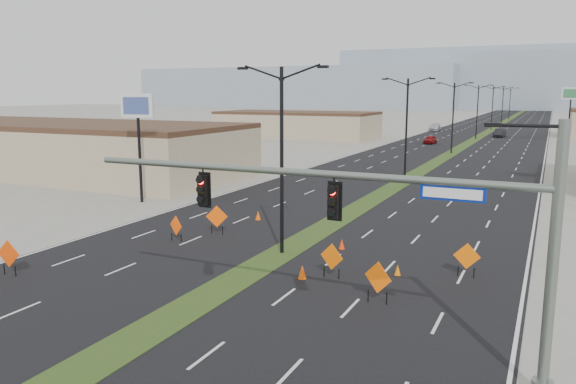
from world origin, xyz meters
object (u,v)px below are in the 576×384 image
at_px(cone_1, 302,272).
at_px(cone_2, 398,270).
at_px(car_far, 435,127).
at_px(pole_sign_east_far, 571,98).
at_px(construction_sign_3, 332,258).
at_px(cone_3, 258,215).
at_px(cone_0, 342,244).
at_px(streetlight_1, 406,126).
at_px(streetlight_3, 477,110).
at_px(signal_mast, 390,220).
at_px(streetlight_0, 282,155).
at_px(construction_sign_4, 378,279).
at_px(streetlight_4, 492,106).
at_px(streetlight_5, 503,104).
at_px(construction_sign_0, 8,255).
at_px(construction_sign_5, 467,257).
at_px(pole_sign_west, 138,115).
at_px(streetlight_2, 453,115).
at_px(construction_sign_2, 217,217).
at_px(streetlight_6, 510,102).
at_px(car_mid, 500,133).
at_px(car_left, 430,140).
at_px(construction_sign_1, 176,227).

height_order(cone_1, cone_2, cone_1).
distance_m(car_far, pole_sign_east_far, 35.63).
distance_m(construction_sign_3, cone_3, 12.98).
distance_m(cone_0, cone_1, 5.62).
relative_size(streetlight_1, streetlight_3, 1.00).
distance_m(signal_mast, streetlight_0, 13.18).
relative_size(car_far, construction_sign_4, 3.05).
relative_size(streetlight_4, streetlight_5, 1.00).
height_order(streetlight_3, construction_sign_0, streetlight_3).
bearing_deg(construction_sign_5, cone_2, -160.74).
bearing_deg(streetlight_0, construction_sign_3, -35.04).
height_order(cone_2, cone_3, cone_3).
xyz_separation_m(streetlight_4, pole_sign_east_far, (15.42, -30.24, 2.35)).
bearing_deg(cone_3, cone_0, -29.92).
relative_size(streetlight_3, car_far, 1.81).
bearing_deg(pole_sign_west, construction_sign_3, -36.17).
height_order(streetlight_5, construction_sign_0, streetlight_5).
relative_size(streetlight_2, construction_sign_2, 5.52).
xyz_separation_m(streetlight_6, car_far, (-11.44, -63.87, -4.61)).
xyz_separation_m(streetlight_0, car_mid, (3.66, 90.52, -4.60)).
bearing_deg(cone_0, streetlight_3, 91.89).
height_order(construction_sign_2, construction_sign_4, construction_sign_4).
relative_size(streetlight_6, car_left, 2.45).
distance_m(signal_mast, streetlight_3, 94.39).
height_order(streetlight_5, construction_sign_5, streetlight_5).
height_order(car_left, pole_sign_west, pole_sign_west).
bearing_deg(construction_sign_5, streetlight_1, 108.26).
height_order(streetlight_1, streetlight_5, same).
relative_size(streetlight_5, construction_sign_0, 5.68).
distance_m(signal_mast, pole_sign_east_far, 92.07).
xyz_separation_m(signal_mast, construction_sign_3, (-4.61, 7.23, -3.79)).
distance_m(car_far, cone_0, 102.94).
distance_m(car_far, cone_1, 108.52).
relative_size(signal_mast, car_mid, 3.27).
height_order(streetlight_5, pole_sign_east_far, streetlight_5).
xyz_separation_m(signal_mast, streetlight_6, (-8.56, 178.00, 0.63)).
distance_m(construction_sign_4, construction_sign_5, 5.81).
bearing_deg(construction_sign_5, construction_sign_1, -179.12).
xyz_separation_m(streetlight_2, construction_sign_0, (-10.17, -65.00, -4.38)).
bearing_deg(cone_0, streetlight_1, 95.95).
bearing_deg(construction_sign_4, construction_sign_0, -144.73).
bearing_deg(car_mid, car_far, 142.40).
height_order(construction_sign_0, construction_sign_4, construction_sign_4).
height_order(car_mid, cone_3, car_mid).
bearing_deg(streetlight_0, streetlight_4, 90.00).
bearing_deg(streetlight_6, streetlight_1, -90.00).
bearing_deg(streetlight_2, cone_3, -95.79).
height_order(streetlight_5, cone_0, streetlight_5).
bearing_deg(streetlight_5, construction_sign_0, -93.90).
xyz_separation_m(streetlight_1, pole_sign_east_far, (15.42, 53.76, 2.35)).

